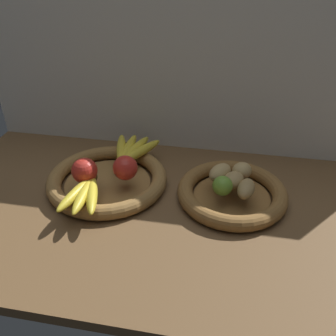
% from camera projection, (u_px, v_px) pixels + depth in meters
% --- Properties ---
extents(ground_plane, '(1.40, 0.90, 0.03)m').
position_uv_depth(ground_plane, '(171.00, 198.00, 1.09)').
color(ground_plane, brown).
extents(back_wall, '(1.40, 0.03, 0.55)m').
position_uv_depth(back_wall, '(188.00, 71.00, 1.19)').
color(back_wall, silver).
rests_on(back_wall, ground_plane).
extents(fruit_bowl_left, '(0.36, 0.36, 0.04)m').
position_uv_depth(fruit_bowl_left, '(107.00, 180.00, 1.11)').
color(fruit_bowl_left, olive).
rests_on(fruit_bowl_left, ground_plane).
extents(fruit_bowl_right, '(0.32, 0.32, 0.04)m').
position_uv_depth(fruit_bowl_right, '(232.00, 193.00, 1.06)').
color(fruit_bowl_right, brown).
rests_on(fruit_bowl_right, ground_plane).
extents(apple_red_right, '(0.07, 0.07, 0.07)m').
position_uv_depth(apple_red_right, '(125.00, 168.00, 1.06)').
color(apple_red_right, red).
rests_on(apple_red_right, fruit_bowl_left).
extents(apple_red_front, '(0.07, 0.07, 0.07)m').
position_uv_depth(apple_red_front, '(85.00, 171.00, 1.04)').
color(apple_red_front, red).
rests_on(apple_red_front, fruit_bowl_left).
extents(banana_bunch_front, '(0.12, 0.18, 0.03)m').
position_uv_depth(banana_bunch_front, '(84.00, 193.00, 0.99)').
color(banana_bunch_front, yellow).
rests_on(banana_bunch_front, fruit_bowl_left).
extents(banana_bunch_back, '(0.16, 0.20, 0.03)m').
position_uv_depth(banana_bunch_back, '(131.00, 150.00, 1.19)').
color(banana_bunch_back, yellow).
rests_on(banana_bunch_back, fruit_bowl_left).
extents(potato_oblong, '(0.09, 0.10, 0.05)m').
position_uv_depth(potato_oblong, '(220.00, 172.00, 1.06)').
color(potato_oblong, tan).
rests_on(potato_oblong, fruit_bowl_right).
extents(potato_back, '(0.08, 0.08, 0.05)m').
position_uv_depth(potato_back, '(242.00, 171.00, 1.07)').
color(potato_back, tan).
rests_on(potato_back, fruit_bowl_right).
extents(potato_large, '(0.08, 0.09, 0.04)m').
position_uv_depth(potato_large, '(233.00, 180.00, 1.03)').
color(potato_large, '#A38451').
rests_on(potato_large, fruit_bowl_right).
extents(potato_small, '(0.06, 0.09, 0.04)m').
position_uv_depth(potato_small, '(246.00, 189.00, 1.00)').
color(potato_small, '#A38451').
rests_on(potato_small, fruit_bowl_right).
extents(lime_near, '(0.06, 0.06, 0.06)m').
position_uv_depth(lime_near, '(223.00, 186.00, 1.00)').
color(lime_near, '#6B9E33').
rests_on(lime_near, fruit_bowl_right).
extents(chili_pepper, '(0.11, 0.08, 0.02)m').
position_uv_depth(chili_pepper, '(238.00, 185.00, 1.03)').
color(chili_pepper, red).
rests_on(chili_pepper, fruit_bowl_right).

